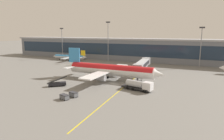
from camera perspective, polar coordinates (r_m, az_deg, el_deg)
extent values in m
plane|color=slate|center=(75.81, 0.06, -3.84)|extent=(700.00, 700.00, 0.00)
cube|color=yellow|center=(75.65, 4.29, -3.90)|extent=(6.36, 79.79, 0.01)
cube|color=slate|center=(140.41, 5.26, 5.56)|extent=(183.32, 17.75, 13.54)
cube|color=#1E2D42|center=(132.00, 3.96, 5.56)|extent=(177.82, 0.16, 7.58)
cube|color=#99999E|center=(139.98, 5.32, 8.53)|extent=(186.98, 18.11, 1.00)
cylinder|color=white|center=(80.90, -0.42, -0.08)|extent=(35.05, 4.29, 4.13)
cylinder|color=red|center=(80.83, -0.42, 0.18)|extent=(34.35, 4.13, 3.96)
cone|color=white|center=(74.85, 12.79, -1.21)|extent=(4.15, 3.94, 3.92)
cone|color=white|center=(90.64, -11.42, 1.13)|extent=(4.97, 3.53, 3.51)
cube|color=#388CD1|center=(88.74, -10.41, 4.06)|extent=(5.37, 0.39, 6.19)
cube|color=white|center=(92.43, -8.58, 1.53)|extent=(2.03, 6.62, 0.24)
cube|color=white|center=(85.78, -11.64, 0.73)|extent=(2.03, 6.62, 0.24)
cube|color=white|center=(90.00, 1.30, 0.80)|extent=(4.87, 14.74, 0.40)
cube|color=white|center=(73.46, -4.65, -1.45)|extent=(4.87, 14.74, 0.40)
cylinder|color=#939399|center=(87.47, 1.20, -0.44)|extent=(3.19, 2.29, 2.27)
cylinder|color=#939399|center=(75.55, -2.98, -2.20)|extent=(3.19, 2.29, 2.27)
cylinder|color=black|center=(77.14, 8.07, -3.31)|extent=(1.00, 0.40, 1.00)
cylinder|color=slate|center=(76.93, 8.09, -2.64)|extent=(0.20, 0.20, 1.86)
cylinder|color=black|center=(84.13, -1.17, -2.05)|extent=(1.00, 0.40, 1.00)
cylinder|color=slate|center=(83.93, -1.17, -1.43)|extent=(0.20, 0.20, 1.86)
cylinder|color=black|center=(80.89, -2.33, -2.57)|extent=(1.00, 0.40, 1.00)
cylinder|color=slate|center=(80.69, -2.34, -1.92)|extent=(0.20, 0.20, 1.86)
cube|color=#B2B7BC|center=(88.94, 8.43, 1.62)|extent=(5.51, 21.04, 2.80)
cube|color=#232328|center=(88.93, 8.46, 1.62)|extent=(5.22, 17.75, 1.54)
cube|color=#9EA3A8|center=(78.82, 7.16, 0.52)|extent=(3.96, 3.61, 2.94)
cylinder|color=#4C4C51|center=(79.46, 7.11, -1.84)|extent=(0.70, 0.70, 3.83)
cube|color=#262628|center=(79.85, 7.08, -3.07)|extent=(2.01, 2.01, 0.30)
cylinder|color=gray|center=(99.12, 9.43, 2.50)|extent=(3.90, 3.90, 3.08)
cylinder|color=gray|center=(99.63, 9.38, 0.62)|extent=(1.80, 1.80, 3.83)
cube|color=#232326|center=(68.23, 6.56, -4.90)|extent=(10.30, 4.49, 0.50)
cube|color=silver|center=(65.90, 9.90, -4.42)|extent=(3.25, 3.02, 2.50)
cube|color=black|center=(65.24, 10.91, -4.15)|extent=(0.63, 2.28, 1.12)
cylinder|color=#B7BABF|center=(68.02, 6.38, -3.76)|extent=(6.32, 3.38, 2.20)
cylinder|color=black|center=(67.56, 9.90, -5.36)|extent=(1.05, 0.55, 1.00)
cylinder|color=black|center=(65.53, 8.95, -5.83)|extent=(1.05, 0.55, 1.00)
cylinder|color=black|center=(69.44, 6.84, -4.84)|extent=(1.05, 0.55, 1.00)
cylinder|color=black|center=(67.46, 5.83, -5.28)|extent=(1.05, 0.55, 1.00)
cylinder|color=black|center=(70.46, 5.36, -4.58)|extent=(1.05, 0.55, 1.00)
cylinder|color=black|center=(68.51, 4.32, -5.01)|extent=(1.05, 0.55, 1.00)
cube|color=black|center=(74.81, -14.93, -3.73)|extent=(5.76, 5.39, 1.10)
cube|color=black|center=(74.48, -14.98, -2.65)|extent=(6.06, 5.55, 2.38)
cylinder|color=black|center=(74.11, -16.52, -4.38)|extent=(0.62, 0.58, 0.60)
cylinder|color=black|center=(75.77, -16.52, -4.06)|extent=(0.62, 0.58, 0.60)
cylinder|color=black|center=(74.19, -13.27, -4.21)|extent=(0.62, 0.58, 0.60)
cylinder|color=black|center=(75.84, -13.34, -3.89)|extent=(0.62, 0.58, 0.60)
cube|color=#595B60|center=(59.96, -13.05, -7.31)|extent=(2.92, 2.18, 1.10)
cube|color=#333338|center=(59.75, -13.08, -6.67)|extent=(2.98, 2.22, 0.10)
cylinder|color=black|center=(60.54, -14.19, -7.73)|extent=(0.38, 0.22, 0.36)
cylinder|color=black|center=(61.35, -13.03, -7.44)|extent=(0.38, 0.22, 0.36)
cylinder|color=black|center=(58.91, -13.03, -8.19)|extent=(0.38, 0.22, 0.36)
cylinder|color=black|center=(59.74, -11.85, -7.88)|extent=(0.38, 0.22, 0.36)
cube|color=#595B60|center=(61.77, -10.62, -6.68)|extent=(2.92, 2.18, 1.10)
cube|color=#333338|center=(61.57, -10.65, -6.06)|extent=(2.98, 2.22, 0.10)
cylinder|color=black|center=(62.29, -11.75, -7.11)|extent=(0.38, 0.22, 0.36)
cylinder|color=black|center=(63.15, -10.65, -6.82)|extent=(0.38, 0.22, 0.36)
cylinder|color=black|center=(60.71, -10.56, -7.53)|extent=(0.38, 0.22, 0.36)
cylinder|color=black|center=(61.59, -9.45, -7.23)|extent=(0.38, 0.22, 0.36)
cone|color=white|center=(106.03, 28.16, 0.57)|extent=(2.89, 2.77, 2.58)
cylinder|color=silver|center=(139.70, -11.73, 3.58)|extent=(21.50, 4.29, 2.29)
cylinder|color=#388CD1|center=(139.68, -11.73, 3.66)|extent=(21.06, 4.15, 2.20)
cone|color=silver|center=(145.96, -15.60, 3.70)|extent=(2.48, 2.38, 2.17)
cone|color=silver|center=(134.06, -7.47, 3.52)|extent=(2.92, 2.19, 1.95)
cube|color=gold|center=(134.42, -8.04, 4.66)|extent=(2.98, 0.50, 3.43)
cube|color=silver|center=(132.92, -8.66, 3.48)|extent=(1.59, 3.76, 0.15)
cube|color=silver|center=(136.94, -7.76, 3.71)|extent=(1.59, 3.76, 0.15)
cube|color=silver|center=(134.48, -12.62, 3.21)|extent=(3.84, 9.22, 0.25)
cube|color=silver|center=(144.07, -10.25, 3.77)|extent=(3.84, 9.22, 0.25)
cylinder|color=#939399|center=(136.27, -12.47, 2.96)|extent=(1.87, 1.42, 1.26)
cylinder|color=#939399|center=(143.09, -10.78, 3.37)|extent=(1.87, 1.42, 1.26)
cylinder|color=black|center=(144.08, -14.32, 2.82)|extent=(0.65, 0.31, 0.63)
cylinder|color=slate|center=(144.00, -14.33, 3.08)|extent=(0.13, 0.13, 1.31)
cylinder|color=black|center=(138.44, -11.46, 2.63)|extent=(0.65, 0.31, 0.63)
cylinder|color=slate|center=(138.35, -11.47, 2.90)|extent=(0.13, 0.13, 1.31)
cylinder|color=black|center=(140.19, -11.03, 2.75)|extent=(0.65, 0.31, 0.63)
cylinder|color=slate|center=(140.11, -11.04, 3.01)|extent=(0.13, 0.13, 1.31)
cylinder|color=gray|center=(120.12, 23.35, 5.62)|extent=(0.44, 0.44, 20.66)
cube|color=#333338|center=(119.84, 23.73, 10.73)|extent=(2.80, 0.50, 0.80)
cylinder|color=gray|center=(133.38, -1.09, 7.69)|extent=(0.44, 0.44, 24.44)
cube|color=#333338|center=(133.35, -1.11, 13.11)|extent=(2.80, 0.50, 0.80)
cylinder|color=gray|center=(153.10, -13.62, 7.07)|extent=(0.44, 0.44, 20.76)
cube|color=#333338|center=(152.88, -13.80, 11.11)|extent=(2.80, 0.50, 0.80)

